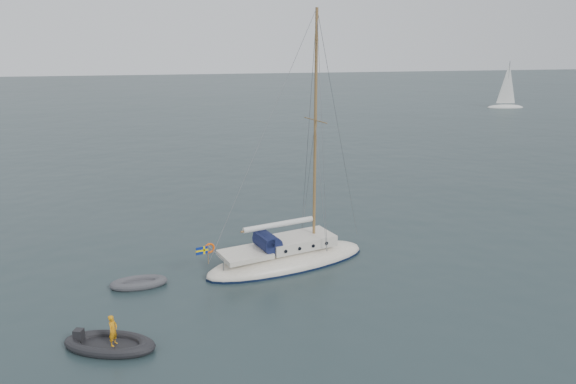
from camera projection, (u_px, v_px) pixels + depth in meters
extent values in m
plane|color=black|center=(285.00, 267.00, 32.18)|extent=(300.00, 300.00, 0.00)
ellipsoid|color=white|center=(287.00, 261.00, 32.57)|extent=(9.94, 3.09, 1.66)
cube|color=beige|center=(300.00, 242.00, 32.39)|extent=(3.98, 2.10, 0.61)
cube|color=white|center=(241.00, 249.00, 31.86)|extent=(2.65, 2.10, 0.28)
cylinder|color=#131A3D|center=(265.00, 240.00, 31.96)|extent=(1.06, 1.82, 1.06)
cube|color=#131A3D|center=(261.00, 236.00, 31.86)|extent=(0.50, 1.82, 0.44)
cylinder|color=brown|center=(319.00, 134.00, 30.80)|extent=(0.17, 0.17, 13.26)
cylinder|color=brown|center=(319.00, 122.00, 30.62)|extent=(0.06, 2.43, 0.06)
cylinder|color=brown|center=(278.00, 224.00, 31.83)|extent=(4.64, 0.11, 0.11)
cylinder|color=silver|center=(278.00, 223.00, 31.82)|extent=(4.32, 0.31, 0.31)
cylinder|color=gray|center=(210.00, 243.00, 31.43)|extent=(0.04, 2.43, 0.04)
torus|color=#E7510A|center=(208.00, 239.00, 32.04)|extent=(0.60, 0.11, 0.60)
cylinder|color=brown|center=(203.00, 246.00, 31.39)|extent=(0.03, 0.03, 0.99)
cube|color=navy|center=(197.00, 240.00, 31.24)|extent=(0.66, 0.02, 0.42)
cube|color=#EDCE00|center=(197.00, 240.00, 31.24)|extent=(0.68, 0.03, 0.10)
cube|color=#EDCE00|center=(199.00, 240.00, 31.27)|extent=(0.10, 0.03, 0.44)
cylinder|color=black|center=(273.00, 237.00, 33.15)|extent=(0.20, 0.07, 0.20)
cylinder|color=black|center=(279.00, 251.00, 31.14)|extent=(0.20, 0.07, 0.20)
cylinder|color=black|center=(288.00, 237.00, 33.30)|extent=(0.20, 0.07, 0.20)
cylinder|color=black|center=(295.00, 250.00, 31.29)|extent=(0.20, 0.07, 0.20)
cylinder|color=black|center=(302.00, 236.00, 33.44)|extent=(0.20, 0.07, 0.20)
cylinder|color=black|center=(310.00, 249.00, 31.44)|extent=(0.20, 0.07, 0.20)
cylinder|color=black|center=(317.00, 235.00, 33.59)|extent=(0.20, 0.07, 0.20)
cylinder|color=black|center=(325.00, 248.00, 31.59)|extent=(0.20, 0.07, 0.20)
cube|color=#46464B|center=(139.00, 284.00, 29.77)|extent=(1.83, 0.75, 0.11)
cube|color=black|center=(110.00, 345.00, 23.93)|extent=(2.53, 1.05, 0.13)
cube|color=black|center=(75.00, 342.00, 23.61)|extent=(0.37, 0.37, 0.63)
imported|color=orange|center=(113.00, 330.00, 23.76)|extent=(0.38, 0.54, 1.39)
ellipsoid|color=silver|center=(505.00, 107.00, 98.39)|extent=(6.42, 2.14, 1.07)
cylinder|color=gray|center=(508.00, 83.00, 97.22)|extent=(0.11, 0.11, 7.49)
cone|color=silver|center=(508.00, 83.00, 97.21)|extent=(3.43, 3.43, 6.96)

